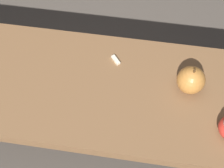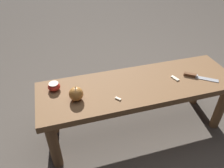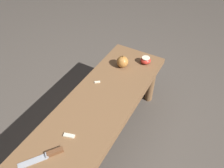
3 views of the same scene
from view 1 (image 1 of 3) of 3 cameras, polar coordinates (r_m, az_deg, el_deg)
The scene contains 4 objects.
ground_plane at distance 1.32m, azimuth -7.73°, elevation -8.96°, with size 8.00×8.00×0.00m, color #4C443D.
wooden_bench at distance 1.02m, azimuth -9.95°, elevation -1.39°, with size 1.27×0.40×0.41m.
apple_whole at distance 0.93m, azimuth 14.24°, elevation 0.71°, with size 0.08×0.08×0.09m.
apple_slice_center at distance 0.98m, azimuth 0.67°, elevation 4.43°, with size 0.03×0.04×0.01m.
Camera 1 is at (0.25, -0.47, 1.21)m, focal length 50.00 mm.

